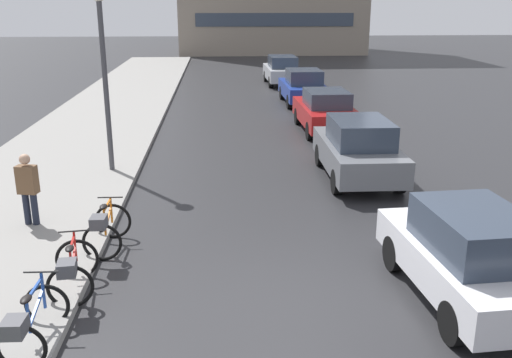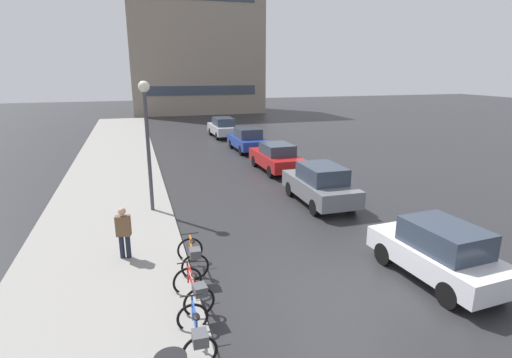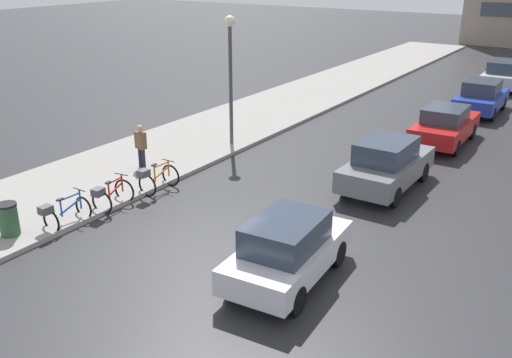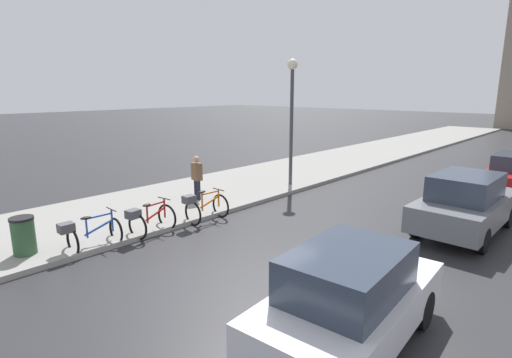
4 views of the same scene
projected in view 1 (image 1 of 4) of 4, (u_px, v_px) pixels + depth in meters
ground_plane at (302, 300)px, 9.34m from camera, size 140.00×140.00×0.00m
sidewalk_kerb at (75, 149)px, 18.47m from camera, size 4.80×60.00×0.14m
bicycle_nearest at (30, 324)px, 7.80m from camera, size 0.71×1.43×0.94m
bicycle_second at (72, 270)px, 9.32m from camera, size 0.87×1.39×0.95m
bicycle_third at (106, 228)px, 10.98m from camera, size 0.76×1.40×0.99m
car_white at (470, 255)px, 9.11m from camera, size 1.98×3.89×1.59m
car_grey at (358, 149)px, 15.42m from camera, size 1.84×4.19×1.67m
car_red at (326, 111)px, 21.02m from camera, size 1.90×4.33×1.55m
car_blue at (303, 87)px, 26.62m from camera, size 1.92×4.20×1.61m
car_silver at (282, 70)px, 32.67m from camera, size 1.88×4.27×1.63m
pedestrian at (28, 188)px, 11.89m from camera, size 0.44×0.32×1.68m
streetlamp at (103, 50)px, 15.05m from camera, size 0.41×0.41×5.06m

